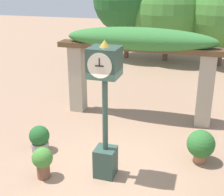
# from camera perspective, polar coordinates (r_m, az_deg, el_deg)

# --- Properties ---
(ground_plane) EXTENTS (60.00, 60.00, 0.00)m
(ground_plane) POSITION_cam_1_polar(r_m,az_deg,el_deg) (7.50, -1.27, -13.38)
(ground_plane) COLOR #9E7A60
(pedestal_clock) EXTENTS (0.61, 0.66, 3.11)m
(pedestal_clock) POSITION_cam_1_polar(r_m,az_deg,el_deg) (6.57, -1.28, -0.89)
(pedestal_clock) COLOR #2D473D
(pedestal_clock) RESTS_ON ground
(pergola) EXTENTS (5.19, 1.06, 2.90)m
(pergola) POSITION_cam_1_polar(r_m,az_deg,el_deg) (9.64, 4.94, 8.89)
(pergola) COLOR #A89E89
(pergola) RESTS_ON ground
(potted_plant_near_left) EXTENTS (0.47, 0.47, 0.74)m
(potted_plant_near_left) POSITION_cam_1_polar(r_m,az_deg,el_deg) (7.26, -12.58, -11.11)
(potted_plant_near_left) COLOR brown
(potted_plant_near_left) RESTS_ON ground
(potted_plant_near_right) EXTENTS (0.53, 0.53, 0.70)m
(potted_plant_near_right) POSITION_cam_1_polar(r_m,az_deg,el_deg) (8.38, -13.11, -7.19)
(potted_plant_near_right) COLOR gray
(potted_plant_near_right) RESTS_ON ground
(potted_plant_far_left) EXTENTS (0.68, 0.68, 0.83)m
(potted_plant_far_left) POSITION_cam_1_polar(r_m,az_deg,el_deg) (7.95, 15.93, -8.21)
(potted_plant_far_left) COLOR #B26B4C
(potted_plant_far_left) RESTS_ON ground
(tree_line) EXTENTS (8.75, 4.10, 5.15)m
(tree_line) POSITION_cam_1_polar(r_m,az_deg,el_deg) (17.39, 10.25, 15.89)
(tree_line) COLOR brown
(tree_line) RESTS_ON ground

